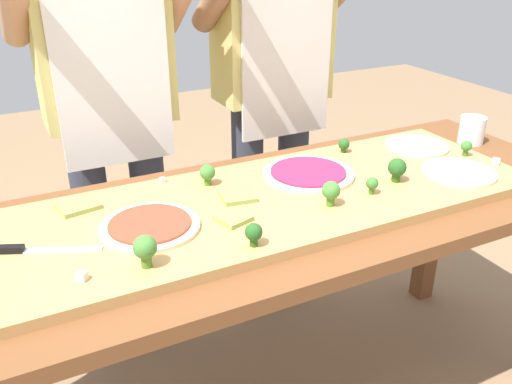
{
  "coord_description": "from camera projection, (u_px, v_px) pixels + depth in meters",
  "views": [
    {
      "loc": [
        -0.64,
        -1.12,
        1.44
      ],
      "look_at": [
        -0.07,
        0.02,
        0.82
      ],
      "focal_mm": 37.57,
      "sensor_mm": 36.0,
      "label": 1
    }
  ],
  "objects": [
    {
      "name": "pizza_slice_near_left",
      "position": [
        238.0,
        196.0,
        1.42
      ],
      "size": [
        0.1,
        0.1,
        0.01
      ],
      "primitive_type": "cube",
      "rotation": [
        0.0,
        0.0,
        -0.15
      ],
      "color": "#899E4C",
      "rests_on": "cutting_board"
    },
    {
      "name": "broccoli_floret_front_left",
      "position": [
        207.0,
        173.0,
        1.48
      ],
      "size": [
        0.04,
        0.04,
        0.06
      ],
      "color": "#487A23",
      "rests_on": "cutting_board"
    },
    {
      "name": "pizza_slice_near_right",
      "position": [
        78.0,
        205.0,
        1.37
      ],
      "size": [
        0.11,
        0.11,
        0.01
      ],
      "primitive_type": "cube",
      "rotation": [
        0.0,
        0.0,
        0.18
      ],
      "color": "#899E4C",
      "rests_on": "cutting_board"
    },
    {
      "name": "cook_right",
      "position": [
        273.0,
        72.0,
        1.93
      ],
      "size": [
        0.54,
        0.39,
        1.67
      ],
      "color": "#333847",
      "rests_on": "ground"
    },
    {
      "name": "cheese_crumble_a",
      "position": [
        162.0,
        180.0,
        1.5
      ],
      "size": [
        0.02,
        0.02,
        0.01
      ],
      "primitive_type": "cube",
      "rotation": [
        0.0,
        0.0,
        0.26
      ],
      "color": "silver",
      "rests_on": "cutting_board"
    },
    {
      "name": "pizza_whole_beet_magenta",
      "position": [
        308.0,
        173.0,
        1.55
      ],
      "size": [
        0.27,
        0.27,
        0.02
      ],
      "color": "beige",
      "rests_on": "cutting_board"
    },
    {
      "name": "pizza_whole_cheese_artichoke",
      "position": [
        417.0,
        145.0,
        1.75
      ],
      "size": [
        0.2,
        0.2,
        0.02
      ],
      "color": "beige",
      "rests_on": "cutting_board"
    },
    {
      "name": "cheese_crumble_c",
      "position": [
        496.0,
        162.0,
        1.62
      ],
      "size": [
        0.03,
        0.03,
        0.02
      ],
      "primitive_type": "cube",
      "rotation": [
        0.0,
        0.0,
        0.67
      ],
      "color": "silver",
      "rests_on": "cutting_board"
    },
    {
      "name": "pizza_whole_white_garlic",
      "position": [
        459.0,
        172.0,
        1.56
      ],
      "size": [
        0.21,
        0.21,
        0.02
      ],
      "color": "beige",
      "rests_on": "cutting_board"
    },
    {
      "name": "broccoli_floret_front_right",
      "position": [
        331.0,
        191.0,
        1.36
      ],
      "size": [
        0.05,
        0.05,
        0.07
      ],
      "color": "#487A23",
      "rests_on": "cutting_board"
    },
    {
      "name": "broccoli_floret_back_left",
      "position": [
        372.0,
        184.0,
        1.43
      ],
      "size": [
        0.03,
        0.03,
        0.05
      ],
      "color": "#3F7220",
      "rests_on": "cutting_board"
    },
    {
      "name": "pizza_whole_tomato_red",
      "position": [
        150.0,
        226.0,
        1.27
      ],
      "size": [
        0.24,
        0.24,
        0.02
      ],
      "color": "beige",
      "rests_on": "cutting_board"
    },
    {
      "name": "cheese_crumble_b",
      "position": [
        82.0,
        276.0,
        1.08
      ],
      "size": [
        0.03,
        0.03,
        0.02
      ],
      "primitive_type": "cube",
      "rotation": [
        0.0,
        0.0,
        0.87
      ],
      "color": "silver",
      "rests_on": "cutting_board"
    },
    {
      "name": "flour_cup",
      "position": [
        472.0,
        131.0,
        1.86
      ],
      "size": [
        0.09,
        0.09,
        0.09
      ],
      "color": "white",
      "rests_on": "prep_table"
    },
    {
      "name": "broccoli_floret_front_mid",
      "position": [
        145.0,
        249.0,
        1.11
      ],
      "size": [
        0.05,
        0.05,
        0.07
      ],
      "color": "#487A23",
      "rests_on": "cutting_board"
    },
    {
      "name": "broccoli_floret_back_right",
      "position": [
        344.0,
        145.0,
        1.71
      ],
      "size": [
        0.04,
        0.04,
        0.05
      ],
      "color": "#2C5915",
      "rests_on": "cutting_board"
    },
    {
      "name": "cutting_board",
      "position": [
        268.0,
        202.0,
        1.43
      ],
      "size": [
        1.51,
        0.5,
        0.03
      ],
      "primitive_type": "cube",
      "color": "tan",
      "rests_on": "prep_table"
    },
    {
      "name": "prep_table",
      "position": [
        281.0,
        237.0,
        1.49
      ],
      "size": [
        1.89,
        0.71,
        0.79
      ],
      "color": "brown",
      "rests_on": "ground"
    },
    {
      "name": "broccoli_floret_back_mid",
      "position": [
        466.0,
        147.0,
        1.68
      ],
      "size": [
        0.03,
        0.03,
        0.05
      ],
      "color": "#3F7220",
      "rests_on": "cutting_board"
    },
    {
      "name": "chefs_knife",
      "position": [
        19.0,
        250.0,
        1.17
      ],
      "size": [
        0.26,
        0.13,
        0.02
      ],
      "color": "#B7BABF",
      "rests_on": "cutting_board"
    },
    {
      "name": "cook_left",
      "position": [
        108.0,
        91.0,
        1.69
      ],
      "size": [
        0.54,
        0.39,
        1.67
      ],
      "color": "#333847",
      "rests_on": "ground"
    },
    {
      "name": "broccoli_floret_center_left",
      "position": [
        254.0,
        233.0,
        1.19
      ],
      "size": [
        0.04,
        0.04,
        0.06
      ],
      "color": "#2C5915",
      "rests_on": "cutting_board"
    },
    {
      "name": "broccoli_floret_center_right",
      "position": [
        397.0,
        168.0,
        1.5
      ],
      "size": [
        0.05,
        0.05,
        0.07
      ],
      "color": "#2C5915",
      "rests_on": "cutting_board"
    },
    {
      "name": "pizza_slice_far_right",
      "position": [
        233.0,
        218.0,
        1.3
      ],
      "size": [
        0.09,
        0.09,
        0.01
      ],
      "primitive_type": "cube",
      "rotation": [
        0.0,
        0.0,
        0.29
      ],
      "color": "#899E4C",
      "rests_on": "cutting_board"
    }
  ]
}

